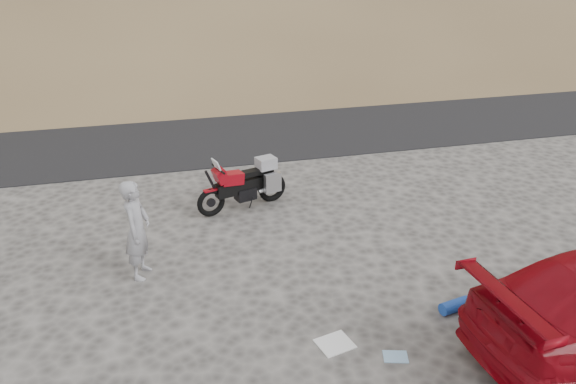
% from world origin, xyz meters
% --- Properties ---
extents(ground, '(140.00, 140.00, 0.00)m').
position_xyz_m(ground, '(0.00, 0.00, 0.00)').
color(ground, '#423F3D').
rests_on(ground, ground).
extents(road, '(120.00, 7.00, 0.05)m').
position_xyz_m(road, '(0.00, 9.00, 0.00)').
color(road, black).
rests_on(road, ground).
extents(motorcycle, '(1.96, 0.92, 1.20)m').
position_xyz_m(motorcycle, '(0.92, 3.23, 0.51)').
color(motorcycle, black).
rests_on(motorcycle, ground).
extents(man, '(0.57, 0.71, 1.69)m').
position_xyz_m(man, '(-1.22, 1.15, 0.00)').
color(man, '#949398').
rests_on(man, ground).
extents(gear_white_cloth, '(0.55, 0.51, 0.02)m').
position_xyz_m(gear_white_cloth, '(1.31, -1.30, 0.01)').
color(gear_white_cloth, white).
rests_on(gear_white_cloth, ground).
extents(gear_blue_mat, '(0.51, 0.29, 0.19)m').
position_xyz_m(gear_blue_mat, '(3.29, -1.02, 0.10)').
color(gear_blue_mat, '#1B42A4').
rests_on(gear_blue_mat, ground).
extents(gear_blue_cloth, '(0.38, 0.32, 0.01)m').
position_xyz_m(gear_blue_cloth, '(2.02, -1.74, 0.01)').
color(gear_blue_cloth, '#90BBDF').
rests_on(gear_blue_cloth, ground).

